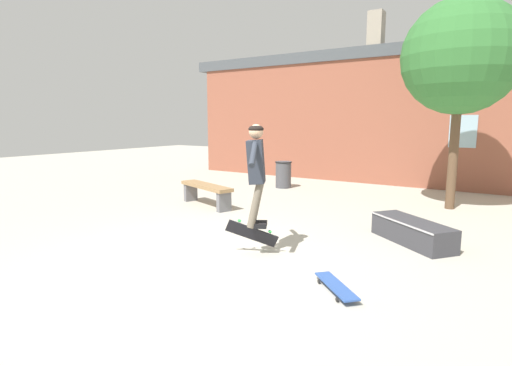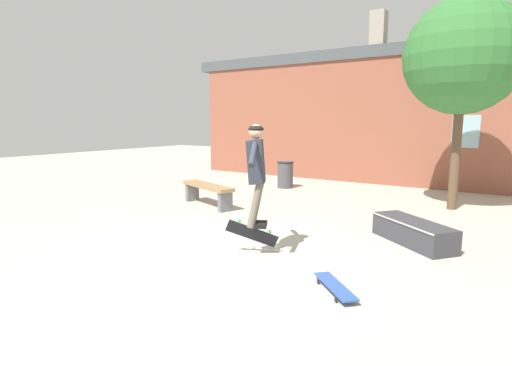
{
  "view_description": "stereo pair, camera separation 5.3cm",
  "coord_description": "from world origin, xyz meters",
  "px_view_note": "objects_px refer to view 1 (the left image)",
  "views": [
    {
      "loc": [
        3.56,
        -4.2,
        1.99
      ],
      "look_at": [
        0.41,
        0.6,
        1.09
      ],
      "focal_mm": 28.0,
      "sensor_mm": 36.0,
      "label": 1
    },
    {
      "loc": [
        3.6,
        -4.17,
        1.99
      ],
      "look_at": [
        0.41,
        0.6,
        1.09
      ],
      "focal_mm": 28.0,
      "sensor_mm": 36.0,
      "label": 2
    }
  ],
  "objects_px": {
    "skate_ledge": "(412,232)",
    "tree_right": "(461,57)",
    "park_bench": "(206,190)",
    "trash_bin": "(283,174)",
    "skater": "(256,166)",
    "skateboard_flipping": "(252,233)",
    "skateboard_resting": "(336,286)"
  },
  "relations": [
    {
      "from": "park_bench",
      "to": "skate_ledge",
      "type": "height_order",
      "value": "park_bench"
    },
    {
      "from": "trash_bin",
      "to": "skateboard_resting",
      "type": "xyz_separation_m",
      "value": [
        4.15,
        -6.12,
        -0.35
      ]
    },
    {
      "from": "skater",
      "to": "skateboard_resting",
      "type": "distance_m",
      "value": 2.04
    },
    {
      "from": "skater",
      "to": "skateboard_resting",
      "type": "bearing_deg",
      "value": -49.08
    },
    {
      "from": "tree_right",
      "to": "skateboard_flipping",
      "type": "bearing_deg",
      "value": -111.95
    },
    {
      "from": "skateboard_flipping",
      "to": "trash_bin",
      "type": "bearing_deg",
      "value": 78.29
    },
    {
      "from": "park_bench",
      "to": "skate_ledge",
      "type": "xyz_separation_m",
      "value": [
        4.71,
        -0.38,
        -0.18
      ]
    },
    {
      "from": "skateboard_resting",
      "to": "trash_bin",
      "type": "bearing_deg",
      "value": -12.76
    },
    {
      "from": "skateboard_flipping",
      "to": "skateboard_resting",
      "type": "height_order",
      "value": "skateboard_flipping"
    },
    {
      "from": "tree_right",
      "to": "skate_ledge",
      "type": "bearing_deg",
      "value": -92.46
    },
    {
      "from": "park_bench",
      "to": "skateboard_flipping",
      "type": "bearing_deg",
      "value": -19.67
    },
    {
      "from": "trash_bin",
      "to": "skate_ledge",
      "type": "bearing_deg",
      "value": -39.27
    },
    {
      "from": "trash_bin",
      "to": "skateboard_flipping",
      "type": "height_order",
      "value": "trash_bin"
    },
    {
      "from": "park_bench",
      "to": "trash_bin",
      "type": "xyz_separation_m",
      "value": [
        0.24,
        3.27,
        0.04
      ]
    },
    {
      "from": "skate_ledge",
      "to": "tree_right",
      "type": "bearing_deg",
      "value": 125.85
    },
    {
      "from": "tree_right",
      "to": "park_bench",
      "type": "bearing_deg",
      "value": -149.8
    },
    {
      "from": "skate_ledge",
      "to": "skater",
      "type": "bearing_deg",
      "value": -95.66
    },
    {
      "from": "skate_ledge",
      "to": "trash_bin",
      "type": "bearing_deg",
      "value": 179.04
    },
    {
      "from": "skateboard_resting",
      "to": "park_bench",
      "type": "bearing_deg",
      "value": 10.13
    },
    {
      "from": "tree_right",
      "to": "skateboard_flipping",
      "type": "relative_size",
      "value": 6.55
    },
    {
      "from": "park_bench",
      "to": "skateboard_resting",
      "type": "height_order",
      "value": "park_bench"
    },
    {
      "from": "park_bench",
      "to": "skater",
      "type": "distance_m",
      "value": 3.8
    },
    {
      "from": "skater",
      "to": "skateboard_flipping",
      "type": "xyz_separation_m",
      "value": [
        -0.09,
        0.02,
        -1.02
      ]
    },
    {
      "from": "tree_right",
      "to": "skate_ledge",
      "type": "xyz_separation_m",
      "value": [
        -0.14,
        -3.21,
        -3.16
      ]
    },
    {
      "from": "skate_ledge",
      "to": "skateboard_resting",
      "type": "height_order",
      "value": "skate_ledge"
    },
    {
      "from": "tree_right",
      "to": "skateboard_flipping",
      "type": "height_order",
      "value": "tree_right"
    },
    {
      "from": "skate_ledge",
      "to": "skateboard_resting",
      "type": "distance_m",
      "value": 2.48
    },
    {
      "from": "tree_right",
      "to": "park_bench",
      "type": "height_order",
      "value": "tree_right"
    },
    {
      "from": "skater",
      "to": "skateboard_flipping",
      "type": "relative_size",
      "value": 2.14
    },
    {
      "from": "trash_bin",
      "to": "skater",
      "type": "distance_m",
      "value": 6.21
    },
    {
      "from": "trash_bin",
      "to": "skateboard_resting",
      "type": "relative_size",
      "value": 1.06
    },
    {
      "from": "park_bench",
      "to": "skate_ledge",
      "type": "bearing_deg",
      "value": 14.42
    }
  ]
}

